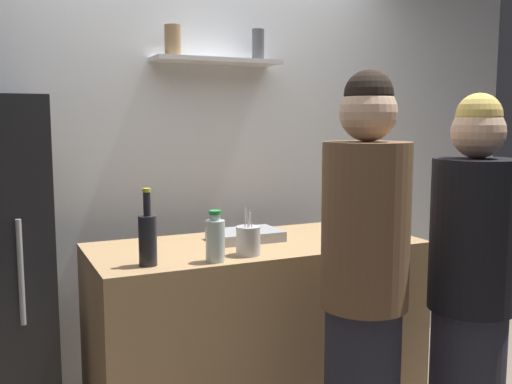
# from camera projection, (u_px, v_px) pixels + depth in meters

# --- Properties ---
(back_wall_assembly) EXTENTS (4.80, 0.32, 2.60)m
(back_wall_assembly) POSITION_uv_depth(u_px,v_px,m) (188.00, 159.00, 3.43)
(back_wall_assembly) COLOR white
(back_wall_assembly) RESTS_ON ground
(counter) EXTENTS (1.60, 0.70, 0.94)m
(counter) POSITION_uv_depth(u_px,v_px,m) (256.00, 334.00, 2.90)
(counter) COLOR #9E7A51
(counter) RESTS_ON ground
(baking_pan) EXTENTS (0.34, 0.24, 0.05)m
(baking_pan) POSITION_uv_depth(u_px,v_px,m) (245.00, 235.00, 2.89)
(baking_pan) COLOR gray
(baking_pan) RESTS_ON counter
(utensil_holder) EXTENTS (0.11, 0.11, 0.21)m
(utensil_holder) POSITION_uv_depth(u_px,v_px,m) (248.00, 241.00, 2.57)
(utensil_holder) COLOR #B2B2B7
(utensil_holder) RESTS_ON counter
(wine_bottle_pale_glass) EXTENTS (0.08, 0.08, 0.29)m
(wine_bottle_pale_glass) POSITION_uv_depth(u_px,v_px,m) (364.00, 208.00, 3.27)
(wine_bottle_pale_glass) COLOR #B2BFB2
(wine_bottle_pale_glass) RESTS_ON counter
(wine_bottle_amber_glass) EXTENTS (0.07, 0.07, 0.30)m
(wine_bottle_amber_glass) POSITION_uv_depth(u_px,v_px,m) (384.00, 216.00, 2.92)
(wine_bottle_amber_glass) COLOR #472814
(wine_bottle_amber_glass) RESTS_ON counter
(wine_bottle_dark_glass) EXTENTS (0.08, 0.08, 0.32)m
(wine_bottle_dark_glass) POSITION_uv_depth(u_px,v_px,m) (148.00, 238.00, 2.38)
(wine_bottle_dark_glass) COLOR black
(wine_bottle_dark_glass) RESTS_ON counter
(water_bottle_plastic) EXTENTS (0.08, 0.08, 0.22)m
(water_bottle_plastic) POSITION_uv_depth(u_px,v_px,m) (215.00, 239.00, 2.45)
(water_bottle_plastic) COLOR silver
(water_bottle_plastic) RESTS_ON counter
(person_blonde) EXTENTS (0.34, 0.34, 1.64)m
(person_blonde) POSITION_uv_depth(u_px,v_px,m) (470.00, 300.00, 2.35)
(person_blonde) COLOR #262633
(person_blonde) RESTS_ON ground
(person_brown_jacket) EXTENTS (0.34, 0.34, 1.72)m
(person_brown_jacket) POSITION_uv_depth(u_px,v_px,m) (364.00, 295.00, 2.26)
(person_brown_jacket) COLOR #262633
(person_brown_jacket) RESTS_ON ground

